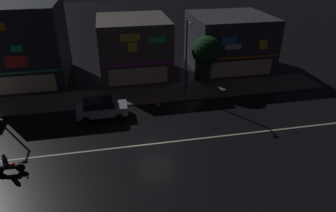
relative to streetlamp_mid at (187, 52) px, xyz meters
The scene contains 12 objects.
ground_plane 10.00m from the streetlamp_mid, 119.31° to the right, with size 140.00×140.00×0.00m, color black.
lane_divider_stripe 10.00m from the streetlamp_mid, 119.31° to the right, with size 36.29×0.16×0.01m, color beige.
sidewalk_far 6.30m from the streetlamp_mid, 168.64° to the left, with size 38.20×4.06×0.14m, color #5B5954.
storefront_left_block 17.45m from the streetlamp_mid, 155.08° to the left, with size 7.95×9.05×8.41m.
storefront_center_block 8.19m from the streetlamp_mid, 122.64° to the left, with size 7.67×7.98×6.48m.
storefront_right_block 10.18m from the streetlamp_mid, 45.25° to the left, with size 8.90×8.67×6.30m.
streetlamp_mid is the anchor object (origin of this frame).
pedestrian_on_sidewalk 3.89m from the streetlamp_mid, 74.56° to the left, with size 0.34×0.34×1.98m.
street_tree 3.29m from the streetlamp_mid, 36.71° to the left, with size 3.02×3.02×5.27m.
parked_car_near_kerb 9.44m from the streetlamp_mid, 161.55° to the right, with size 4.30×1.98×1.67m.
motorcycle_lead 17.47m from the streetlamp_mid, 147.31° to the right, with size 1.90×0.60×1.52m.
traffic_cone 5.49m from the streetlamp_mid, 151.58° to the right, with size 0.36×0.36×0.55m, color orange.
Camera 1 is at (-2.81, -19.04, 13.28)m, focal length 32.63 mm.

